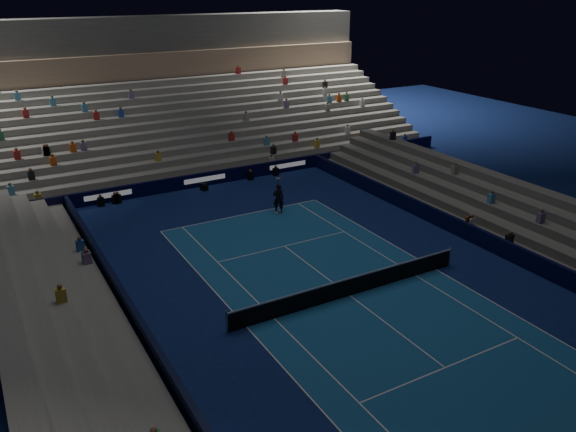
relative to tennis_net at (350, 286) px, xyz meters
The scene contains 11 objects.
ground 0.50m from the tennis_net, ahead, with size 90.00×90.00×0.00m, color #0D1C52.
court_surface 0.50m from the tennis_net, ahead, with size 10.97×23.77×0.01m, color #19548D.
sponsor_barrier_far 18.50m from the tennis_net, 90.00° to the left, with size 44.00×0.25×1.00m, color black.
sponsor_barrier_east 9.70m from the tennis_net, ahead, with size 0.25×37.00×1.00m, color black.
sponsor_barrier_west 9.70m from the tennis_net, behind, with size 0.25×37.00×1.00m, color black.
grandstand_main 28.05m from the tennis_net, 90.00° to the left, with size 44.00×15.20×11.20m.
grandstand_east 13.17m from the tennis_net, ahead, with size 5.00×37.00×2.50m.
grandstand_west 13.17m from the tennis_net, behind, with size 5.00×37.00×2.50m.
tennis_net is the anchor object (origin of this frame).
tennis_player 11.27m from the tennis_net, 78.97° to the left, with size 0.72×0.48×1.99m, color black.
broadcast_camera 17.56m from the tennis_net, 91.27° to the left, with size 0.55×0.90×0.52m.
Camera 1 is at (-14.45, -19.45, 13.92)m, focal length 35.86 mm.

